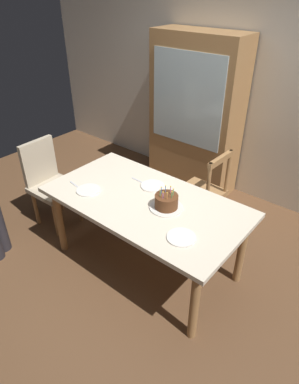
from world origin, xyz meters
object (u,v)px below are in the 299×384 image
Objects in this scene: birthday_cake at (166,202)px; chair_upholstered at (48,179)px; plate_near_guest at (181,237)px; plate_near_celebrant at (88,190)px; chair_spindle_back at (202,194)px; dining_table at (145,208)px; china_cabinet at (195,116)px; plate_far_side at (153,186)px.

birthday_cake is 0.29× the size of chair_upholstered.
chair_upholstered reaches higher than plate_near_guest.
chair_spindle_back is at bearing 59.54° from plate_near_celebrant.
dining_table is 0.58m from plate_near_guest.
chair_spindle_back is (0.59, 1.01, -0.30)m from plate_near_celebrant.
china_cabinet is (-0.73, 1.54, 0.15)m from birthday_cake.
china_cabinet is at bearing 115.33° from birthday_cake.
chair_spindle_back is (-0.43, 1.01, -0.30)m from plate_near_guest.
plate_near_guest is at bearing -67.07° from chair_spindle_back.
chair_spindle_back is at bearing 112.93° from plate_near_guest.
chair_upholstered is at bearing 173.25° from plate_near_celebrant.
plate_near_celebrant is 1.00× the size of plate_far_side.
birthday_cake is 1.52m from chair_upholstered.
china_cabinet reaches higher than birthday_cake.
chair_upholstered is (-1.49, -0.14, -0.27)m from birthday_cake.
china_cabinet is (-1.04, 1.77, 0.20)m from plate_near_guest.
chair_spindle_back and chair_upholstered have the same top height.
plate_far_side is at bearing -72.44° from china_cabinet.
china_cabinet is (-0.43, 1.34, 0.20)m from plate_far_side.
plate_near_celebrant is 0.82m from chair_upholstered.
plate_near_celebrant and plate_near_guest have the same top height.
plate_far_side is 0.23× the size of chair_spindle_back.
dining_table is at bearing -174.85° from birthday_cake.
chair_upholstered is at bearing -174.64° from birthday_cake.
plate_far_side is 0.68m from chair_spindle_back.
dining_table is 1.67m from china_cabinet.
chair_upholstered is 0.50× the size of china_cabinet.
chair_spindle_back is at bearing -50.99° from china_cabinet.
plate_near_celebrant is at bearing -6.75° from chair_upholstered.
china_cabinet is (-0.62, 0.76, 0.49)m from chair_spindle_back.
birthday_cake is 1.71m from china_cabinet.
birthday_cake reaches higher than dining_table.
dining_table is 0.93× the size of china_cabinet.
plate_near_celebrant is (-0.49, -0.21, 0.09)m from dining_table.
chair_upholstered is at bearing -174.61° from dining_table.
birthday_cake is 1.27× the size of plate_near_guest.
china_cabinet reaches higher than chair_upholstered.
plate_near_celebrant is at bearing -161.63° from birthday_cake.
plate_far_side is 0.23× the size of chair_upholstered.
plate_near_guest is (1.02, 0.00, 0.00)m from plate_near_celebrant.
dining_table is 1.86× the size of chair_spindle_back.
plate_near_celebrant is 1.21m from chair_spindle_back.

